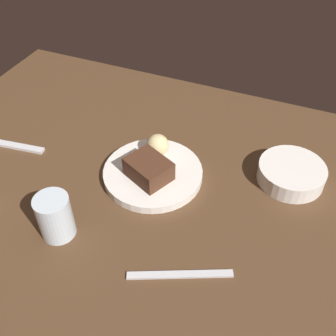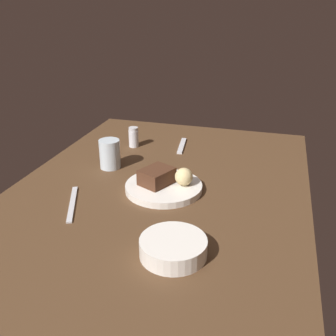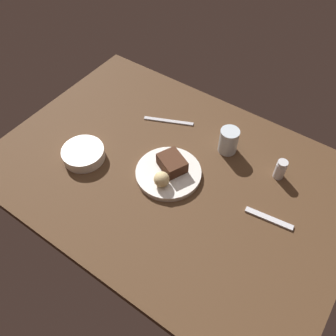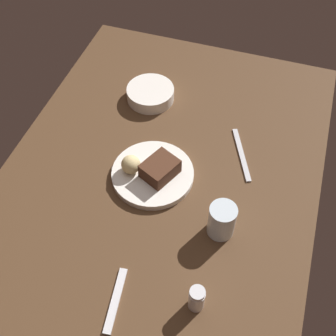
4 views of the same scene
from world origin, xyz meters
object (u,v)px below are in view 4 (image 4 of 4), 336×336
(dessert_plate, at_px, (153,174))
(side_bowl, at_px, (150,94))
(bread_roll, at_px, (131,164))
(dessert_spoon, at_px, (116,300))
(chocolate_cake_slice, at_px, (159,170))
(butter_knife, at_px, (241,154))
(salt_shaker, at_px, (197,299))
(water_glass, at_px, (222,220))

(dessert_plate, xyz_separation_m, side_bowl, (-0.28, -0.11, 0.01))
(bread_roll, relative_size, dessert_spoon, 0.34)
(chocolate_cake_slice, xyz_separation_m, butter_knife, (-0.15, 0.19, -0.04))
(chocolate_cake_slice, relative_size, side_bowl, 0.62)
(chocolate_cake_slice, distance_m, dessert_spoon, 0.35)
(side_bowl, distance_m, butter_knife, 0.35)
(salt_shaker, xyz_separation_m, dessert_spoon, (0.05, -0.17, -0.03))
(dessert_spoon, bearing_deg, dessert_plate, -1.76)
(bread_roll, distance_m, salt_shaker, 0.39)
(side_bowl, relative_size, dessert_spoon, 0.97)
(dessert_plate, xyz_separation_m, bread_roll, (0.01, -0.06, 0.03))
(dessert_spoon, xyz_separation_m, butter_knife, (-0.50, 0.18, -0.00))
(chocolate_cake_slice, distance_m, water_glass, 0.22)
(side_bowl, xyz_separation_m, dessert_spoon, (0.63, 0.14, -0.02))
(water_glass, xyz_separation_m, dessert_spoon, (0.24, -0.18, -0.04))
(chocolate_cake_slice, xyz_separation_m, water_glass, (0.10, 0.19, 0.01))
(chocolate_cake_slice, height_order, side_bowl, chocolate_cake_slice)
(chocolate_cake_slice, bearing_deg, side_bowl, -156.22)
(chocolate_cake_slice, xyz_separation_m, bread_roll, (0.01, -0.08, 0.00))
(water_glass, distance_m, dessert_spoon, 0.30)
(butter_knife, bearing_deg, chocolate_cake_slice, -75.49)
(salt_shaker, bearing_deg, dessert_plate, -145.92)
(bread_roll, bearing_deg, dessert_plate, 103.37)
(side_bowl, distance_m, dessert_spoon, 0.65)
(water_glass, distance_m, butter_knife, 0.26)
(dessert_plate, bearing_deg, bread_roll, -76.63)
(salt_shaker, height_order, dessert_spoon, salt_shaker)
(bread_roll, bearing_deg, butter_knife, 120.88)
(dessert_plate, height_order, dessert_spoon, dessert_plate)
(dessert_plate, xyz_separation_m, dessert_spoon, (0.35, 0.04, -0.01))
(dessert_plate, height_order, water_glass, water_glass)
(salt_shaker, xyz_separation_m, butter_knife, (-0.45, 0.01, -0.03))
(butter_knife, bearing_deg, bread_roll, -83.16)
(bread_roll, relative_size, water_glass, 0.55)
(bread_roll, xyz_separation_m, water_glass, (0.09, 0.27, 0.00))
(water_glass, height_order, butter_knife, water_glass)
(dessert_plate, height_order, salt_shaker, salt_shaker)
(water_glass, height_order, dessert_spoon, water_glass)
(dessert_spoon, bearing_deg, butter_knife, -27.00)
(chocolate_cake_slice, xyz_separation_m, dessert_spoon, (0.35, 0.01, -0.04))
(dessert_spoon, relative_size, butter_knife, 0.79)
(bread_roll, height_order, side_bowl, bread_roll)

